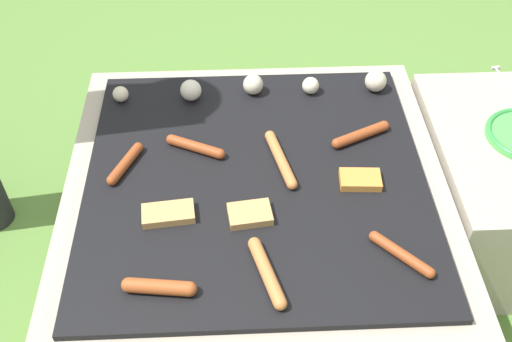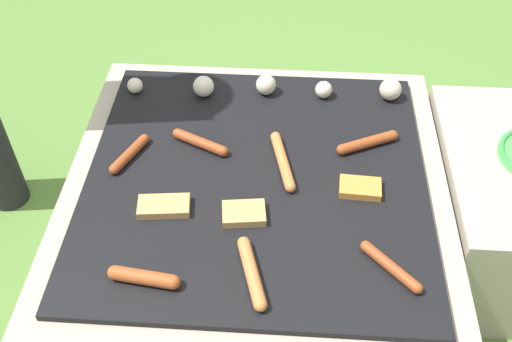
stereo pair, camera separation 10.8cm
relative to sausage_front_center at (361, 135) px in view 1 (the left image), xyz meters
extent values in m
plane|color=#567F38|center=(-0.27, -0.13, -0.38)|extent=(14.00, 14.00, 0.00)
cube|color=#A89E8C|center=(-0.27, -0.13, -0.21)|extent=(0.93, 0.93, 0.35)
cube|color=black|center=(-0.27, -0.13, -0.02)|extent=(0.82, 0.82, 0.02)
cube|color=#A89E8C|center=(0.43, -0.02, -0.20)|extent=(0.45, 0.58, 0.37)
cylinder|color=#C6753D|center=(-0.21, -0.08, 0.00)|extent=(0.07, 0.18, 0.03)
sphere|color=#C6753D|center=(-0.23, 0.01, 0.00)|extent=(0.03, 0.03, 0.03)
sphere|color=#C6753D|center=(-0.19, -0.17, 0.00)|extent=(0.03, 0.03, 0.03)
cylinder|color=#93421E|center=(0.02, -0.38, 0.00)|extent=(0.11, 0.12, 0.02)
sphere|color=#93421E|center=(0.07, -0.43, 0.00)|extent=(0.02, 0.02, 0.02)
sphere|color=#93421E|center=(-0.03, -0.33, 0.00)|extent=(0.02, 0.02, 0.02)
cylinder|color=#C6753D|center=(-0.26, -0.41, 0.00)|extent=(0.07, 0.16, 0.03)
sphere|color=#C6753D|center=(-0.24, -0.49, 0.00)|extent=(0.03, 0.03, 0.03)
sphere|color=#C6753D|center=(-0.29, -0.34, 0.00)|extent=(0.03, 0.03, 0.03)
cylinder|color=#93421E|center=(-0.59, -0.08, 0.00)|extent=(0.07, 0.12, 0.02)
sphere|color=#93421E|center=(-0.56, -0.02, 0.00)|extent=(0.02, 0.02, 0.02)
sphere|color=#93421E|center=(-0.62, -0.13, 0.00)|extent=(0.02, 0.02, 0.02)
cylinder|color=#A34C23|center=(-0.48, -0.44, 0.00)|extent=(0.13, 0.05, 0.03)
sphere|color=#A34C23|center=(-0.42, -0.45, 0.00)|extent=(0.03, 0.03, 0.03)
sphere|color=#A34C23|center=(-0.54, -0.43, 0.00)|extent=(0.03, 0.03, 0.03)
cylinder|color=#93421E|center=(-0.42, -0.03, 0.00)|extent=(0.13, 0.08, 0.03)
sphere|color=#93421E|center=(-0.36, -0.06, 0.00)|extent=(0.03, 0.03, 0.03)
sphere|color=#93421E|center=(-0.48, 0.00, 0.00)|extent=(0.03, 0.03, 0.03)
cylinder|color=#93421E|center=(0.00, 0.00, 0.00)|extent=(0.14, 0.09, 0.03)
sphere|color=#93421E|center=(0.07, 0.03, 0.00)|extent=(0.03, 0.03, 0.03)
sphere|color=#93421E|center=(-0.07, -0.03, 0.00)|extent=(0.03, 0.03, 0.03)
cube|color=#D18438|center=(-0.03, -0.16, 0.00)|extent=(0.10, 0.07, 0.02)
cube|color=tan|center=(-0.48, -0.24, 0.00)|extent=(0.12, 0.07, 0.02)
cube|color=tan|center=(-0.29, -0.25, 0.00)|extent=(0.10, 0.08, 0.02)
sphere|color=beige|center=(-0.63, 0.18, 0.01)|extent=(0.04, 0.04, 0.04)
sphere|color=silver|center=(-0.44, 0.18, 0.02)|extent=(0.06, 0.06, 0.06)
sphere|color=beige|center=(-0.27, 0.20, 0.01)|extent=(0.06, 0.06, 0.06)
sphere|color=beige|center=(-0.11, 0.20, 0.01)|extent=(0.05, 0.05, 0.05)
sphere|color=beige|center=(0.07, 0.20, 0.02)|extent=(0.06, 0.06, 0.06)
cylinder|color=silver|center=(0.45, 0.18, -0.01)|extent=(0.03, 0.21, 0.01)
cube|color=silver|center=(0.45, 0.28, -0.01)|extent=(0.02, 0.01, 0.01)
camera|label=1|loc=(-0.32, -1.13, 1.02)|focal=42.00mm
camera|label=2|loc=(-0.21, -1.12, 1.02)|focal=42.00mm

